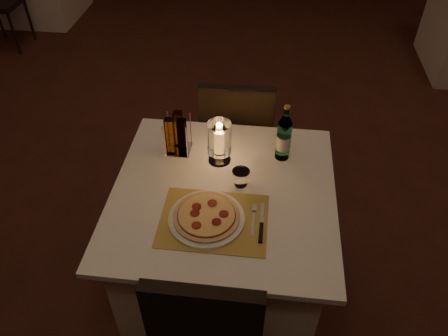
# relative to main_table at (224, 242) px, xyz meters

# --- Properties ---
(floor) EXTENTS (8.00, 10.00, 0.02)m
(floor) POSITION_rel_main_table_xyz_m (-0.03, 0.81, -0.38)
(floor) COLOR #421D15
(floor) RESTS_ON ground
(main_table) EXTENTS (1.00, 1.00, 0.74)m
(main_table) POSITION_rel_main_table_xyz_m (0.00, 0.00, 0.00)
(main_table) COLOR white
(main_table) RESTS_ON ground
(chair_far) EXTENTS (0.42, 0.42, 0.90)m
(chair_far) POSITION_rel_main_table_xyz_m (-0.00, 0.71, 0.18)
(chair_far) COLOR black
(chair_far) RESTS_ON ground
(placemat) EXTENTS (0.45, 0.34, 0.00)m
(placemat) POSITION_rel_main_table_xyz_m (-0.02, -0.18, 0.37)
(placemat) COLOR gold
(placemat) RESTS_ON main_table
(plate) EXTENTS (0.32, 0.32, 0.01)m
(plate) POSITION_rel_main_table_xyz_m (-0.05, -0.18, 0.38)
(plate) COLOR white
(plate) RESTS_ON placemat
(pizza) EXTENTS (0.28, 0.28, 0.02)m
(pizza) POSITION_rel_main_table_xyz_m (-0.05, -0.18, 0.39)
(pizza) COLOR #D8B77F
(pizza) RESTS_ON plate
(fork) EXTENTS (0.02, 0.18, 0.00)m
(fork) POSITION_rel_main_table_xyz_m (0.14, -0.15, 0.37)
(fork) COLOR silver
(fork) RESTS_ON placemat
(knife) EXTENTS (0.02, 0.22, 0.01)m
(knife) POSITION_rel_main_table_xyz_m (0.18, -0.21, 0.37)
(knife) COLOR black
(knife) RESTS_ON placemat
(tumbler) EXTENTS (0.08, 0.08, 0.08)m
(tumbler) POSITION_rel_main_table_xyz_m (0.07, 0.05, 0.41)
(tumbler) COLOR white
(tumbler) RESTS_ON main_table
(water_bottle) EXTENTS (0.07, 0.07, 0.30)m
(water_bottle) POSITION_rel_main_table_xyz_m (0.25, 0.27, 0.49)
(water_bottle) COLOR #60B27C
(water_bottle) RESTS_ON main_table
(hurricane_candle) EXTENTS (0.11, 0.11, 0.22)m
(hurricane_candle) POSITION_rel_main_table_xyz_m (-0.04, 0.21, 0.49)
(hurricane_candle) COLOR white
(hurricane_candle) RESTS_ON main_table
(cruet_caddy) EXTENTS (0.12, 0.12, 0.21)m
(cruet_caddy) POSITION_rel_main_table_xyz_m (-0.25, 0.25, 0.46)
(cruet_caddy) COLOR white
(cruet_caddy) RESTS_ON main_table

